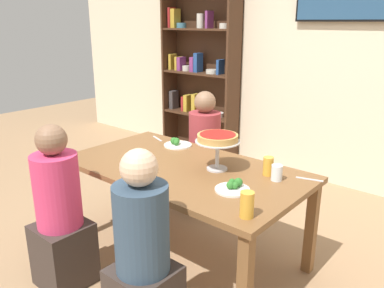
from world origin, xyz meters
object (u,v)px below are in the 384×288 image
at_px(diner_near_left, 60,219).
at_px(water_glass_clear_near, 277,173).
at_px(bookshelf, 200,72).
at_px(cutlery_fork_near, 310,179).
at_px(deep_dish_pizza_stand, 218,140).
at_px(cutlery_knife_near, 157,139).
at_px(salad_plate_near_diner, 177,143).
at_px(salad_plate_far_diner, 233,187).
at_px(dining_table, 183,177).
at_px(diner_far_left, 204,159).
at_px(beer_glass_amber_tall, 247,205).
at_px(diner_near_right, 143,262).
at_px(beer_glass_amber_short, 268,166).

distance_m(diner_near_left, water_glass_clear_near, 1.49).
height_order(bookshelf, cutlery_fork_near, bookshelf).
xyz_separation_m(deep_dish_pizza_stand, cutlery_knife_near, (-0.87, 0.26, -0.22)).
height_order(salad_plate_near_diner, salad_plate_far_diner, salad_plate_near_diner).
distance_m(salad_plate_near_diner, cutlery_fork_near, 1.19).
distance_m(dining_table, salad_plate_near_diner, 0.51).
bearing_deg(cutlery_knife_near, water_glass_clear_near, -165.79).
bearing_deg(diner_far_left, beer_glass_amber_tall, 46.57).
xyz_separation_m(bookshelf, water_glass_clear_near, (2.14, -1.81, -0.33)).
relative_size(deep_dish_pizza_stand, cutlery_fork_near, 1.78).
relative_size(deep_dish_pizza_stand, cutlery_knife_near, 1.78).
xyz_separation_m(bookshelf, diner_far_left, (1.08, -1.25, -0.63)).
bearing_deg(dining_table, diner_far_left, 118.18).
bearing_deg(dining_table, diner_near_right, -63.60).
height_order(bookshelf, salad_plate_near_diner, bookshelf).
distance_m(diner_far_left, cutlery_knife_near, 0.52).
xyz_separation_m(diner_near_left, salad_plate_near_diner, (0.03, 1.13, 0.27)).
distance_m(diner_far_left, deep_dish_pizza_stand, 1.03).
bearing_deg(salad_plate_far_diner, cutlery_knife_near, 157.43).
relative_size(salad_plate_far_diner, beer_glass_amber_short, 1.69).
xyz_separation_m(dining_table, cutlery_knife_near, (-0.65, 0.38, 0.08)).
xyz_separation_m(beer_glass_amber_short, water_glass_clear_near, (0.09, -0.04, -0.01)).
bearing_deg(cutlery_fork_near, deep_dish_pizza_stand, 7.40).
distance_m(salad_plate_far_diner, water_glass_clear_near, 0.35).
relative_size(diner_far_left, cutlery_knife_near, 6.39).
bearing_deg(cutlery_knife_near, deep_dish_pizza_stand, -175.28).
bearing_deg(cutlery_fork_near, beer_glass_amber_tall, 71.23).
relative_size(bookshelf, beer_glass_amber_tall, 14.99).
distance_m(dining_table, diner_far_left, 0.89).
distance_m(bookshelf, water_glass_clear_near, 2.82).
bearing_deg(deep_dish_pizza_stand, bookshelf, 132.02).
bearing_deg(salad_plate_near_diner, diner_near_right, -55.70).
relative_size(dining_table, diner_near_right, 1.56).
distance_m(beer_glass_amber_tall, beer_glass_amber_short, 0.65).
xyz_separation_m(bookshelf, cutlery_fork_near, (2.31, -1.65, -0.38)).
bearing_deg(beer_glass_amber_short, cutlery_fork_near, 23.05).
xyz_separation_m(diner_near_left, salad_plate_far_diner, (0.93, 0.68, 0.27)).
height_order(salad_plate_far_diner, water_glass_clear_near, water_glass_clear_near).
bearing_deg(salad_plate_near_diner, cutlery_fork_near, 1.46).
xyz_separation_m(diner_far_left, diner_near_right, (0.79, -1.54, 0.00)).
xyz_separation_m(deep_dish_pizza_stand, salad_plate_near_diner, (-0.60, 0.22, -0.20)).
distance_m(diner_near_left, salad_plate_far_diner, 1.18).
relative_size(salad_plate_near_diner, salad_plate_far_diner, 1.07).
relative_size(deep_dish_pizza_stand, beer_glass_amber_short, 2.43).
bearing_deg(diner_near_left, water_glass_clear_near, -46.45).
bearing_deg(dining_table, beer_glass_amber_tall, -24.53).
height_order(salad_plate_near_diner, beer_glass_amber_tall, beer_glass_amber_tall).
bearing_deg(cutlery_knife_near, beer_glass_amber_short, -164.22).
bearing_deg(diner_near_right, cutlery_knife_near, 41.97).
relative_size(deep_dish_pizza_stand, salad_plate_far_diner, 1.44).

